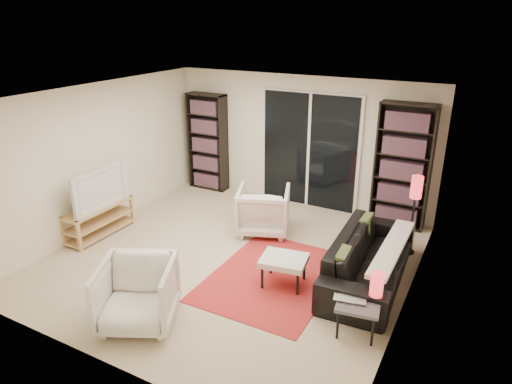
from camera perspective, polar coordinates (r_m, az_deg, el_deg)
floor at (r=6.88m, az=-3.05°, el=-8.22°), size 5.00×5.00×0.00m
wall_back at (r=8.51m, az=5.55°, el=6.32°), size 5.00×0.02×2.40m
wall_front at (r=4.63m, az=-19.66°, el=-8.35°), size 5.00×0.02×2.40m
wall_left at (r=7.91m, az=-18.98°, el=4.08°), size 0.02×5.00×2.40m
wall_right at (r=5.59m, az=19.28°, el=-3.05°), size 0.02×5.00×2.40m
ceiling at (r=6.07m, az=-3.49°, el=11.88°), size 5.00×5.00×0.02m
sliding_door at (r=8.44m, az=6.66°, el=5.10°), size 1.92×0.08×2.16m
bookshelf_left at (r=9.33m, az=-6.08°, el=6.22°), size 0.80×0.30×1.95m
bookshelf_right at (r=7.89m, az=17.84°, el=3.03°), size 0.90×0.30×2.10m
tv_stand at (r=7.89m, az=-18.97°, el=-3.26°), size 0.40×1.24×0.50m
tv at (r=7.67m, az=-19.37°, el=0.54°), size 0.15×1.14×0.65m
rug at (r=6.42m, az=2.20°, el=-10.53°), size 1.61×2.17×0.01m
sofa at (r=6.39m, az=14.05°, el=-8.06°), size 0.98×2.27×0.65m
armchair_back at (r=7.51m, az=0.92°, el=-2.26°), size 1.07×1.09×0.77m
armchair_front at (r=5.55m, az=-14.64°, el=-12.24°), size 1.13×1.14×0.78m
ottoman at (r=6.10m, az=3.51°, el=-8.65°), size 0.67×0.58×0.40m
side_table at (r=5.38m, az=12.68°, el=-13.65°), size 0.54×0.54×0.40m
laptop at (r=5.30m, az=11.58°, el=-13.35°), size 0.40×0.30×0.03m
table_lamp at (r=5.35m, az=14.84°, el=-11.34°), size 0.15×0.15×0.34m
floor_lamp at (r=7.02m, az=19.30°, el=-0.51°), size 0.19×0.19×1.23m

